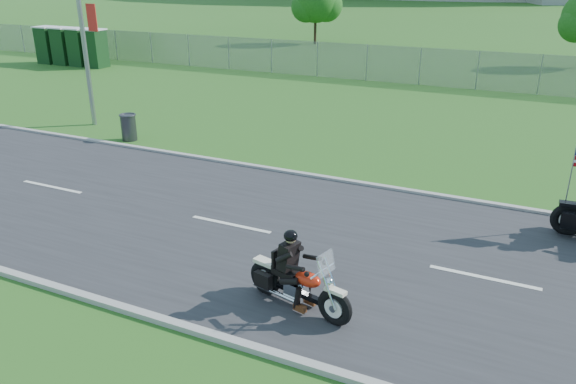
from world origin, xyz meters
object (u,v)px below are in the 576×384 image
at_px(porta_toilet_b, 79,48).
at_px(porta_toilet_c, 63,47).
at_px(trash_can, 129,128).
at_px(porta_toilet_a, 96,49).
at_px(porta_toilet_d, 47,46).
at_px(motorcycle_lead, 297,285).

distance_m(porta_toilet_b, porta_toilet_c, 1.40).
height_order(porta_toilet_b, porta_toilet_c, same).
bearing_deg(trash_can, porta_toilet_b, 139.41).
height_order(porta_toilet_a, trash_can, porta_toilet_a).
bearing_deg(porta_toilet_a, porta_toilet_d, 180.00).
bearing_deg(motorcycle_lead, porta_toilet_a, 153.22).
relative_size(porta_toilet_b, porta_toilet_c, 1.00).
distance_m(motorcycle_lead, trash_can, 12.60).
bearing_deg(motorcycle_lead, porta_toilet_c, 156.44).
relative_size(porta_toilet_a, porta_toilet_d, 1.00).
bearing_deg(porta_toilet_b, porta_toilet_a, 0.00).
height_order(porta_toilet_d, trash_can, porta_toilet_d).
xyz_separation_m(porta_toilet_c, motorcycle_lead, (25.76, -19.58, -0.65)).
xyz_separation_m(porta_toilet_b, trash_can, (14.19, -12.15, -0.67)).
bearing_deg(porta_toilet_a, porta_toilet_c, 180.00).
distance_m(porta_toilet_c, trash_can, 19.78).
bearing_deg(porta_toilet_a, motorcycle_lead, -40.45).
relative_size(porta_toilet_c, motorcycle_lead, 1.00).
relative_size(porta_toilet_c, trash_can, 2.42).
xyz_separation_m(motorcycle_lead, trash_can, (-10.18, 7.42, -0.02)).
bearing_deg(trash_can, porta_toilet_c, 142.05).
bearing_deg(porta_toilet_b, motorcycle_lead, -38.79).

